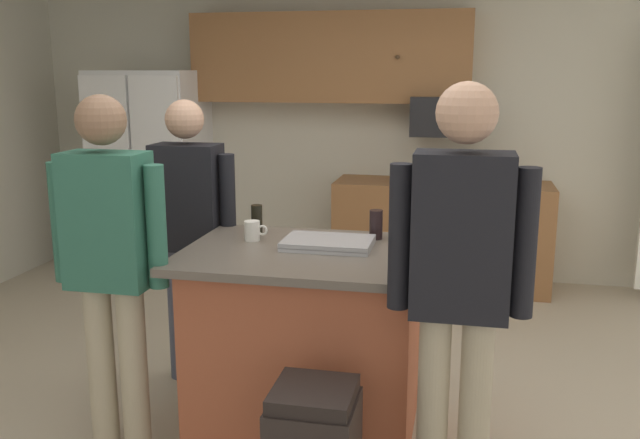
{
  "coord_description": "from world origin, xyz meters",
  "views": [
    {
      "loc": [
        0.79,
        -3.29,
        1.83
      ],
      "look_at": [
        0.04,
        0.17,
        1.05
      ],
      "focal_mm": 38.38,
      "sensor_mm": 36.0,
      "label": 1
    }
  ],
  "objects_px": {
    "person_guest_right": "(110,253)",
    "person_guest_by_door": "(189,223)",
    "glass_short_whisky": "(376,225)",
    "mug_blue_stoneware": "(253,231)",
    "microwave_over_range": "(446,116)",
    "person_host_foreground": "(460,274)",
    "serving_tray": "(328,243)",
    "kitchen_island": "(307,341)",
    "tumbler_amber": "(257,220)",
    "glass_stout_tall": "(400,224)",
    "refrigerator": "(152,173)"
  },
  "relations": [
    {
      "from": "person_guest_right",
      "to": "glass_stout_tall",
      "type": "relative_size",
      "value": 10.49
    },
    {
      "from": "person_guest_right",
      "to": "person_guest_by_door",
      "type": "xyz_separation_m",
      "value": [
        0.04,
        0.82,
        -0.04
      ]
    },
    {
      "from": "microwave_over_range",
      "to": "glass_short_whisky",
      "type": "distance_m",
      "value": 2.38
    },
    {
      "from": "tumbler_amber",
      "to": "serving_tray",
      "type": "height_order",
      "value": "tumbler_amber"
    },
    {
      "from": "refrigerator",
      "to": "person_guest_by_door",
      "type": "bearing_deg",
      "value": -59.21
    },
    {
      "from": "microwave_over_range",
      "to": "glass_stout_tall",
      "type": "bearing_deg",
      "value": -93.29
    },
    {
      "from": "glass_stout_tall",
      "to": "kitchen_island",
      "type": "bearing_deg",
      "value": -144.16
    },
    {
      "from": "person_host_foreground",
      "to": "serving_tray",
      "type": "distance_m",
      "value": 0.89
    },
    {
      "from": "refrigerator",
      "to": "glass_short_whisky",
      "type": "height_order",
      "value": "refrigerator"
    },
    {
      "from": "kitchen_island",
      "to": "person_guest_by_door",
      "type": "xyz_separation_m",
      "value": [
        -0.81,
        0.44,
        0.47
      ]
    },
    {
      "from": "person_guest_right",
      "to": "serving_tray",
      "type": "height_order",
      "value": "person_guest_right"
    },
    {
      "from": "refrigerator",
      "to": "tumbler_amber",
      "type": "bearing_deg",
      "value": -52.82
    },
    {
      "from": "person_guest_by_door",
      "to": "kitchen_island",
      "type": "bearing_deg",
      "value": -0.0
    },
    {
      "from": "microwave_over_range",
      "to": "person_host_foreground",
      "type": "xyz_separation_m",
      "value": [
        0.18,
        -3.15,
        -0.41
      ]
    },
    {
      "from": "microwave_over_range",
      "to": "mug_blue_stoneware",
      "type": "xyz_separation_m",
      "value": [
        -0.88,
        -2.5,
        -0.44
      ]
    },
    {
      "from": "person_guest_by_door",
      "to": "glass_short_whisky",
      "type": "distance_m",
      "value": 1.12
    },
    {
      "from": "person_guest_right",
      "to": "person_guest_by_door",
      "type": "height_order",
      "value": "person_guest_right"
    },
    {
      "from": "kitchen_island",
      "to": "mug_blue_stoneware",
      "type": "bearing_deg",
      "value": 157.2
    },
    {
      "from": "person_guest_right",
      "to": "glass_stout_tall",
      "type": "xyz_separation_m",
      "value": [
        1.27,
        0.69,
        0.04
      ]
    },
    {
      "from": "person_guest_right",
      "to": "serving_tray",
      "type": "bearing_deg",
      "value": 2.09
    },
    {
      "from": "microwave_over_range",
      "to": "person_guest_right",
      "type": "xyz_separation_m",
      "value": [
        -1.41,
        -3.01,
        -0.45
      ]
    },
    {
      "from": "person_guest_right",
      "to": "glass_short_whisky",
      "type": "xyz_separation_m",
      "value": [
        1.15,
        0.68,
        0.04
      ]
    },
    {
      "from": "glass_stout_tall",
      "to": "person_host_foreground",
      "type": "bearing_deg",
      "value": -69.04
    },
    {
      "from": "person_guest_right",
      "to": "glass_short_whisky",
      "type": "distance_m",
      "value": 1.33
    },
    {
      "from": "microwave_over_range",
      "to": "kitchen_island",
      "type": "bearing_deg",
      "value": -101.98
    },
    {
      "from": "person_host_foreground",
      "to": "refrigerator",
      "type": "bearing_deg",
      "value": -12.53
    },
    {
      "from": "refrigerator",
      "to": "mug_blue_stoneware",
      "type": "bearing_deg",
      "value": -54.14
    },
    {
      "from": "refrigerator",
      "to": "mug_blue_stoneware",
      "type": "xyz_separation_m",
      "value": [
        1.72,
        -2.38,
        0.1
      ]
    },
    {
      "from": "person_guest_right",
      "to": "tumbler_amber",
      "type": "distance_m",
      "value": 0.83
    },
    {
      "from": "tumbler_amber",
      "to": "microwave_over_range",
      "type": "bearing_deg",
      "value": 69.08
    },
    {
      "from": "glass_short_whisky",
      "to": "refrigerator",
      "type": "bearing_deg",
      "value": 136.57
    },
    {
      "from": "kitchen_island",
      "to": "glass_short_whisky",
      "type": "bearing_deg",
      "value": 45.02
    },
    {
      "from": "glass_short_whisky",
      "to": "mug_blue_stoneware",
      "type": "bearing_deg",
      "value": -165.14
    },
    {
      "from": "kitchen_island",
      "to": "mug_blue_stoneware",
      "type": "xyz_separation_m",
      "value": [
        -0.32,
        0.13,
        0.53
      ]
    },
    {
      "from": "kitchen_island",
      "to": "microwave_over_range",
      "type": "bearing_deg",
      "value": 78.02
    },
    {
      "from": "mug_blue_stoneware",
      "to": "tumbler_amber",
      "type": "bearing_deg",
      "value": 98.69
    },
    {
      "from": "person_guest_by_door",
      "to": "glass_short_whisky",
      "type": "xyz_separation_m",
      "value": [
        1.11,
        -0.14,
        0.08
      ]
    },
    {
      "from": "microwave_over_range",
      "to": "glass_stout_tall",
      "type": "distance_m",
      "value": 2.37
    },
    {
      "from": "refrigerator",
      "to": "kitchen_island",
      "type": "distance_m",
      "value": 3.27
    },
    {
      "from": "person_guest_by_door",
      "to": "person_host_foreground",
      "type": "distance_m",
      "value": 1.82
    },
    {
      "from": "person_host_foreground",
      "to": "tumbler_amber",
      "type": "distance_m",
      "value": 1.34
    },
    {
      "from": "refrigerator",
      "to": "serving_tray",
      "type": "xyz_separation_m",
      "value": [
        2.13,
        -2.43,
        0.07
      ]
    },
    {
      "from": "glass_short_whisky",
      "to": "serving_tray",
      "type": "bearing_deg",
      "value": -133.96
    },
    {
      "from": "person_host_foreground",
      "to": "mug_blue_stoneware",
      "type": "height_order",
      "value": "person_host_foreground"
    },
    {
      "from": "serving_tray",
      "to": "person_guest_by_door",
      "type": "bearing_deg",
      "value": 158.07
    },
    {
      "from": "microwave_over_range",
      "to": "refrigerator",
      "type": "bearing_deg",
      "value": -177.4
    },
    {
      "from": "mug_blue_stoneware",
      "to": "tumbler_amber",
      "type": "distance_m",
      "value": 0.15
    },
    {
      "from": "refrigerator",
      "to": "person_guest_right",
      "type": "distance_m",
      "value": 3.13
    },
    {
      "from": "glass_stout_tall",
      "to": "mug_blue_stoneware",
      "type": "relative_size",
      "value": 1.33
    },
    {
      "from": "glass_short_whisky",
      "to": "microwave_over_range",
      "type": "bearing_deg",
      "value": 83.66
    }
  ]
}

